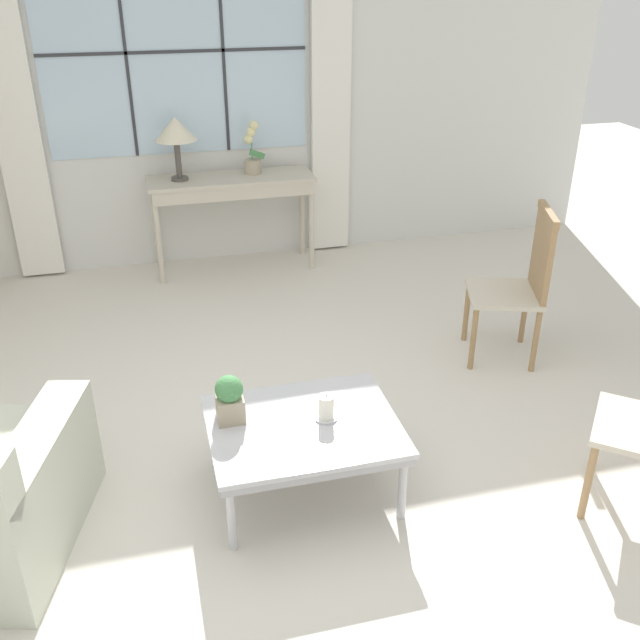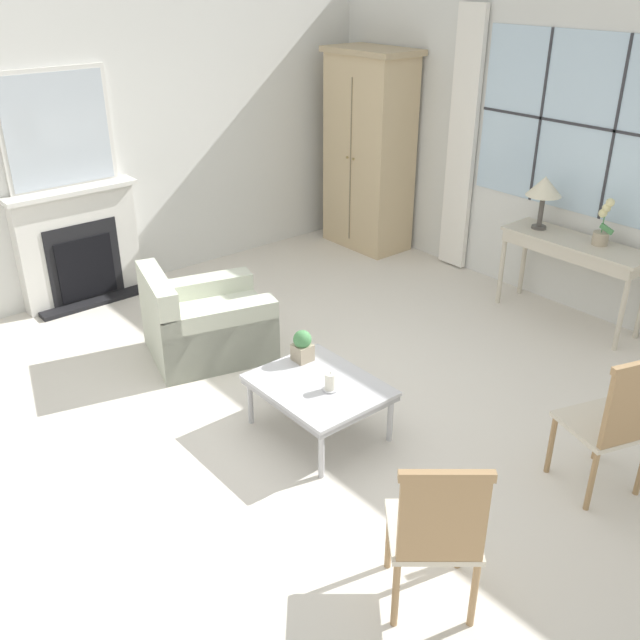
{
  "view_description": "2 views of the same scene",
  "coord_description": "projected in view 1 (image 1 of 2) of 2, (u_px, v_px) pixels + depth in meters",
  "views": [
    {
      "loc": [
        -0.36,
        -2.8,
        2.34
      ],
      "look_at": [
        0.44,
        0.33,
        0.68
      ],
      "focal_mm": 40.0,
      "sensor_mm": 36.0,
      "label": 1
    },
    {
      "loc": [
        3.42,
        -2.76,
        2.95
      ],
      "look_at": [
        0.03,
        0.05,
        0.73
      ],
      "focal_mm": 40.0,
      "sensor_mm": 36.0,
      "label": 2
    }
  ],
  "objects": [
    {
      "name": "console_table",
      "position": [
        232.0,
        188.0,
        5.67
      ],
      "size": [
        1.31,
        0.42,
        0.77
      ],
      "color": "beige",
      "rests_on": "ground_plane"
    },
    {
      "name": "ground_plane",
      "position": [
        250.0,
        480.0,
        3.56
      ],
      "size": [
        14.0,
        14.0,
        0.0
      ],
      "primitive_type": "plane",
      "color": "silver"
    },
    {
      "name": "potted_orchid",
      "position": [
        252.0,
        154.0,
        5.65
      ],
      "size": [
        0.17,
        0.13,
        0.41
      ],
      "color": "tan",
      "rests_on": "console_table"
    },
    {
      "name": "coffee_table",
      "position": [
        303.0,
        430.0,
        3.34
      ],
      "size": [
        0.88,
        0.71,
        0.39
      ],
      "color": "#BCBCC1",
      "rests_on": "ground_plane"
    },
    {
      "name": "table_lamp",
      "position": [
        175.0,
        131.0,
        5.38
      ],
      "size": [
        0.32,
        0.32,
        0.48
      ],
      "color": "#4C4742",
      "rests_on": "console_table"
    },
    {
      "name": "potted_plant_small",
      "position": [
        230.0,
        398.0,
        3.29
      ],
      "size": [
        0.13,
        0.13,
        0.23
      ],
      "color": "tan",
      "rests_on": "coffee_table"
    },
    {
      "name": "side_chair_wooden",
      "position": [
        522.0,
        278.0,
        4.42
      ],
      "size": [
        0.56,
        0.56,
        0.99
      ],
      "color": "beige",
      "rests_on": "ground_plane"
    },
    {
      "name": "wall_back_windowed",
      "position": [
        178.0,
        90.0,
        5.52
      ],
      "size": [
        7.2,
        0.14,
        2.8
      ],
      "color": "silver",
      "rests_on": "ground_plane"
    },
    {
      "name": "pillar_candle",
      "position": [
        326.0,
        409.0,
        3.32
      ],
      "size": [
        0.1,
        0.1,
        0.14
      ],
      "color": "silver",
      "rests_on": "coffee_table"
    }
  ]
}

